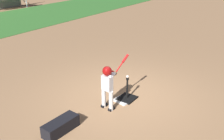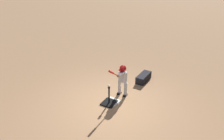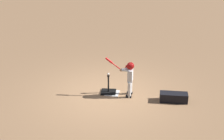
% 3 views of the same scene
% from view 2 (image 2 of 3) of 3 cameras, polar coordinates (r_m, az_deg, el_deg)
% --- Properties ---
extents(ground_plane, '(90.00, 90.00, 0.00)m').
position_cam_2_polar(ground_plane, '(7.17, -0.07, -9.38)').
color(ground_plane, '#AD7F56').
extents(home_plate, '(0.49, 0.49, 0.02)m').
position_cam_2_polar(home_plate, '(7.36, 0.01, -8.25)').
color(home_plate, white).
rests_on(home_plate, ground_plane).
extents(batting_tee, '(0.48, 0.43, 0.62)m').
position_cam_2_polar(batting_tee, '(7.25, -0.77, -8.21)').
color(batting_tee, black).
rests_on(batting_tee, ground_plane).
extents(batter_child, '(0.91, 0.36, 1.25)m').
position_cam_2_polar(batter_child, '(7.38, 2.68, -1.78)').
color(batter_child, silver).
rests_on(batter_child, ground_plane).
extents(baseball, '(0.07, 0.07, 0.07)m').
position_cam_2_polar(baseball, '(6.95, -0.80, -4.18)').
color(baseball, white).
rests_on(baseball, batting_tee).
extents(equipment_bag, '(0.85, 0.35, 0.28)m').
position_cam_2_polar(equipment_bag, '(8.68, 8.24, -1.96)').
color(equipment_bag, black).
rests_on(equipment_bag, ground_plane).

